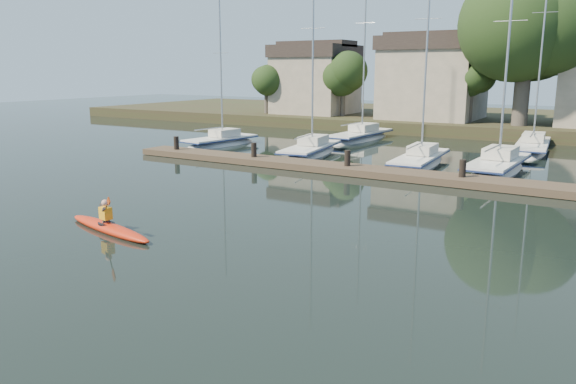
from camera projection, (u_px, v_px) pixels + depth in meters
The scene contains 10 objects.
ground at pixel (234, 256), 16.52m from camera, with size 160.00×160.00×0.00m, color black.
kayak at pixel (108, 226), 18.98m from camera, with size 4.75×1.54×1.51m.
dock at pixel (401, 174), 28.16m from camera, with size 34.00×2.00×1.80m.
sailboat_0 at pixel (221, 148), 40.55m from camera, with size 2.96×7.36×11.35m.
sailboat_1 at pixel (311, 157), 36.12m from camera, with size 3.33×8.51×13.56m.
sailboat_2 at pixel (420, 168), 32.26m from camera, with size 2.52×8.51×13.89m.
sailboat_3 at pixel (497, 175), 30.20m from camera, with size 2.49×8.47×13.55m.
sailboat_5 at pixel (360, 142), 43.65m from camera, with size 2.59×9.21×15.09m.
sailboat_6 at pixel (532, 154), 37.68m from camera, with size 2.84×9.78×15.33m.
shore at pixel (527, 94), 48.62m from camera, with size 90.00×25.25×12.75m.
Camera 1 is at (9.54, -12.62, 5.37)m, focal length 35.00 mm.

